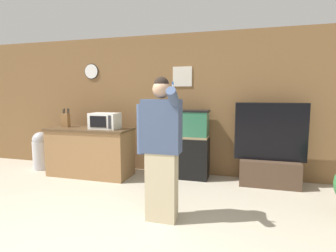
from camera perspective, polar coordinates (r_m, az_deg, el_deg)
name	(u,v)px	position (r m, az deg, el deg)	size (l,w,h in m)	color
wall_back_paneled	(166,105)	(5.01, -0.38, 4.68)	(10.00, 0.08, 2.60)	brown
counter_island	(90,152)	(5.07, -16.53, -5.38)	(1.55, 0.64, 0.88)	olive
microwave	(105,121)	(4.83, -13.59, 1.09)	(0.50, 0.34, 0.28)	white
knife_block	(66,120)	(5.33, -21.38, 1.22)	(0.14, 0.09, 0.35)	brown
aquarium_on_stand	(183,144)	(4.73, 3.22, -3.88)	(0.93, 0.39, 1.22)	black
tv_on_stand	(269,162)	(4.63, 21.18, -7.30)	(1.13, 0.40, 1.36)	#4C3828
person_standing	(161,147)	(3.04, -1.57, -4.68)	(0.53, 0.40, 1.69)	#BCAD89
trash_bin	(41,150)	(5.86, -25.91, -4.75)	(0.32, 0.32, 0.75)	#B7B7BC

